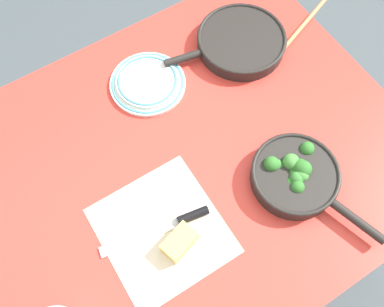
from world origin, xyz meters
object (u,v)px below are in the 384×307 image
at_px(wooden_spoon, 291,39).
at_px(dinner_plate_stack, 148,82).
at_px(skillet_eggs, 241,41).
at_px(cheese_block, 179,242).
at_px(grater_knife, 171,225).
at_px(skillet_broccoli, 296,176).

distance_m(wooden_spoon, dinner_plate_stack, 0.49).
xyz_separation_m(skillet_eggs, cheese_block, (0.50, 0.44, -0.00)).
xyz_separation_m(wooden_spoon, grater_knife, (0.65, 0.32, 0.00)).
relative_size(skillet_broccoli, grater_knife, 1.29).
bearing_deg(skillet_eggs, skillet_broccoli, 84.29).
bearing_deg(skillet_eggs, wooden_spoon, 167.05).
height_order(skillet_broccoli, cheese_block, skillet_broccoli).
height_order(skillet_eggs, wooden_spoon, skillet_eggs).
xyz_separation_m(cheese_block, dinner_plate_stack, (-0.18, -0.47, -0.01)).
distance_m(skillet_eggs, cheese_block, 0.67).
bearing_deg(skillet_broccoli, cheese_block, -108.82).
bearing_deg(dinner_plate_stack, grater_knife, 67.76).
bearing_deg(skillet_broccoli, skillet_eggs, 146.39).
height_order(skillet_eggs, grater_knife, skillet_eggs).
bearing_deg(dinner_plate_stack, wooden_spoon, 168.10).
distance_m(skillet_eggs, grater_knife, 0.63).
relative_size(wooden_spoon, cheese_block, 3.66).
xyz_separation_m(grater_knife, dinner_plate_stack, (-0.17, -0.42, 0.00)).
height_order(skillet_eggs, cheese_block, skillet_eggs).
distance_m(cheese_block, dinner_plate_stack, 0.50).
xyz_separation_m(wooden_spoon, dinner_plate_stack, (0.48, -0.10, 0.01)).
relative_size(grater_knife, cheese_block, 2.93).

